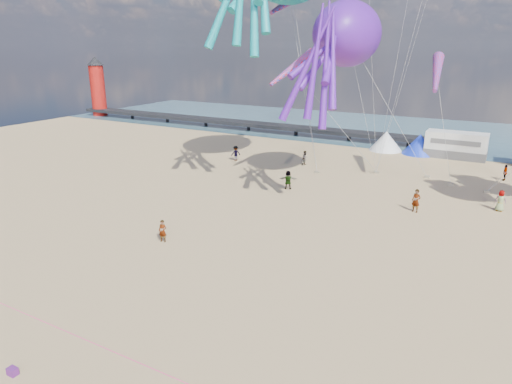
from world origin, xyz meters
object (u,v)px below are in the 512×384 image
at_px(beachgoer_1, 305,158).
at_px(beachgoer_2, 236,153).
at_px(tent_blue, 420,144).
at_px(sandbag_b, 427,177).
at_px(sandbag_a, 317,172).
at_px(beachgoer_4, 288,180).
at_px(beachgoer_0, 501,201).
at_px(sandbag_e, 376,172).
at_px(windsock_mid, 437,73).
at_px(windsock_left, 290,1).
at_px(motorhome_0, 456,145).
at_px(beachgoer_5, 416,201).
at_px(sandbag_d, 451,184).
at_px(cooler_purple, 13,371).
at_px(lighthouse, 98,91).
at_px(beachgoer_3, 505,173).
at_px(windsock_right, 292,68).
at_px(sandbag_c, 487,192).
at_px(kite_octopus_purple, 347,34).
at_px(tent_white, 386,141).
at_px(standing_person, 163,231).

relative_size(beachgoer_1, beachgoer_2, 0.93).
distance_m(tent_blue, sandbag_b, 10.82).
distance_m(sandbag_a, sandbag_b, 10.75).
bearing_deg(sandbag_a, beachgoer_4, -92.94).
distance_m(beachgoer_0, sandbag_e, 13.07).
xyz_separation_m(sandbag_a, windsock_mid, (10.28, 0.93, 10.07)).
bearing_deg(windsock_left, beachgoer_2, -156.12).
bearing_deg(motorhome_0, beachgoer_0, -72.95).
height_order(beachgoer_1, beachgoer_5, beachgoer_5).
relative_size(tent_blue, sandbag_d, 8.00).
bearing_deg(cooler_purple, lighthouse, 134.66).
bearing_deg(cooler_purple, beachgoer_5, 69.25).
bearing_deg(sandbag_e, beachgoer_0, -28.76).
height_order(beachgoer_2, beachgoer_3, beachgoer_2).
bearing_deg(windsock_left, sandbag_e, 8.95).
relative_size(beachgoer_0, windsock_left, 0.23).
bearing_deg(cooler_purple, beachgoer_4, 92.20).
distance_m(motorhome_0, beachgoer_2, 25.40).
bearing_deg(windsock_mid, beachgoer_5, -93.38).
bearing_deg(sandbag_d, beachgoer_4, -146.81).
bearing_deg(sandbag_a, beachgoer_1, 134.53).
bearing_deg(motorhome_0, windsock_right, -125.52).
xyz_separation_m(beachgoer_2, sandbag_e, (15.36, 2.41, -0.74)).
bearing_deg(sandbag_b, beachgoer_5, -85.24).
relative_size(beachgoer_2, sandbag_d, 3.38).
xyz_separation_m(beachgoer_5, sandbag_c, (4.62, 8.18, -0.81)).
distance_m(beachgoer_0, kite_octopus_purple, 18.11).
xyz_separation_m(beachgoer_2, windsock_left, (5.49, 1.82, 15.79)).
bearing_deg(sandbag_c, lighthouse, 165.81).
bearing_deg(beachgoer_1, windsock_right, -153.24).
xyz_separation_m(beachgoer_1, beachgoer_2, (-7.62, -2.01, 0.06)).
bearing_deg(lighthouse, beachgoer_3, -9.81).
bearing_deg(tent_white, sandbag_e, -80.30).
height_order(sandbag_a, sandbag_e, same).
distance_m(sandbag_a, windsock_left, 17.30).
relative_size(beachgoer_4, sandbag_e, 3.42).
relative_size(motorhome_0, beachgoer_5, 3.58).
bearing_deg(sandbag_e, windsock_left, -176.57).
bearing_deg(tent_white, windsock_right, -104.87).
distance_m(cooler_purple, beachgoer_4, 27.65).
bearing_deg(beachgoer_3, beachgoer_4, -43.62).
distance_m(tent_blue, beachgoer_0, 19.82).
distance_m(beachgoer_1, windsock_mid, 15.88).
bearing_deg(windsock_left, windsock_mid, 0.29).
relative_size(lighthouse, sandbag_a, 18.00).
height_order(beachgoer_1, windsock_right, windsock_right).
relative_size(beachgoer_1, sandbag_b, 3.16).
height_order(standing_person, beachgoer_4, beachgoer_4).
xyz_separation_m(beachgoer_3, windsock_mid, (-6.49, -5.48, 9.40)).
distance_m(motorhome_0, windsock_mid, 15.78).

